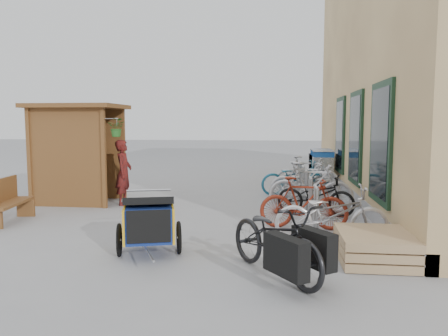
# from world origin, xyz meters

# --- Properties ---
(ground) EXTENTS (80.00, 80.00, 0.00)m
(ground) POSITION_xyz_m (0.00, 0.00, 0.00)
(ground) COLOR gray
(kiosk) EXTENTS (2.49, 1.65, 2.40)m
(kiosk) POSITION_xyz_m (-3.28, 2.47, 1.55)
(kiosk) COLOR brown
(kiosk) RESTS_ON ground
(bike_rack) EXTENTS (0.05, 5.35, 0.86)m
(bike_rack) POSITION_xyz_m (2.30, 2.40, 0.52)
(bike_rack) COLOR #A5A8AD
(bike_rack) RESTS_ON ground
(pallet_stack) EXTENTS (1.00, 1.20, 0.40)m
(pallet_stack) POSITION_xyz_m (3.00, -1.40, 0.21)
(pallet_stack) COLOR tan
(pallet_stack) RESTS_ON ground
(bench) EXTENTS (0.59, 1.41, 0.86)m
(bench) POSITION_xyz_m (-3.67, 0.25, 0.44)
(bench) COLOR brown
(bench) RESTS_ON ground
(shopping_carts) EXTENTS (0.63, 2.13, 1.14)m
(shopping_carts) POSITION_xyz_m (3.00, 6.40, 0.66)
(shopping_carts) COLOR silver
(shopping_carts) RESTS_ON ground
(child_trailer) EXTENTS (1.04, 1.63, 0.94)m
(child_trailer) POSITION_xyz_m (-0.28, -1.45, 0.52)
(child_trailer) COLOR navy
(child_trailer) RESTS_ON ground
(cargo_bike) EXTENTS (1.63, 1.89, 0.98)m
(cargo_bike) POSITION_xyz_m (1.62, -2.21, 0.49)
(cargo_bike) COLOR black
(cargo_bike) RESTS_ON ground
(person_kiosk) EXTENTS (0.40, 0.59, 1.55)m
(person_kiosk) POSITION_xyz_m (-2.01, 2.33, 0.78)
(person_kiosk) COLOR maroon
(person_kiosk) RESTS_ON ground
(bike_0) EXTENTS (1.83, 0.65, 0.96)m
(bike_0) POSITION_xyz_m (2.50, -0.53, 0.48)
(bike_0) COLOR silver
(bike_0) RESTS_ON ground
(bike_1) EXTENTS (1.65, 0.61, 0.97)m
(bike_1) POSITION_xyz_m (2.11, 0.38, 0.49)
(bike_1) COLOR maroon
(bike_1) RESTS_ON ground
(bike_2) EXTENTS (1.73, 0.99, 0.86)m
(bike_2) POSITION_xyz_m (2.44, 1.63, 0.43)
(bike_2) COLOR black
(bike_2) RESTS_ON ground
(bike_3) EXTENTS (1.88, 0.72, 1.10)m
(bike_3) POSITION_xyz_m (2.36, 1.94, 0.55)
(bike_3) COLOR silver
(bike_3) RESTS_ON ground
(bike_4) EXTENTS (1.89, 1.12, 0.94)m
(bike_4) POSITION_xyz_m (2.31, 2.86, 0.47)
(bike_4) COLOR silver
(bike_4) RESTS_ON ground
(bike_5) EXTENTS (1.72, 0.58, 1.01)m
(bike_5) POSITION_xyz_m (2.30, 3.10, 0.51)
(bike_5) COLOR silver
(bike_5) RESTS_ON ground
(bike_6) EXTENTS (1.88, 0.90, 0.95)m
(bike_6) POSITION_xyz_m (2.11, 4.10, 0.47)
(bike_6) COLOR #1D5875
(bike_6) RESTS_ON ground
(bike_7) EXTENTS (1.78, 0.67, 1.04)m
(bike_7) POSITION_xyz_m (2.45, 4.53, 0.52)
(bike_7) COLOR silver
(bike_7) RESTS_ON ground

